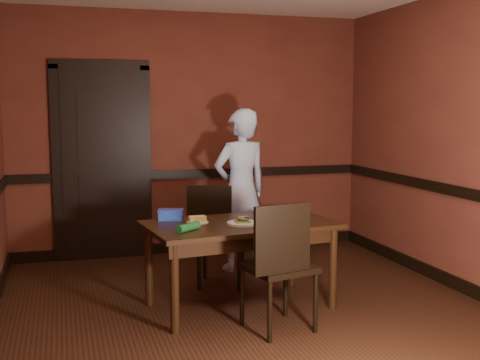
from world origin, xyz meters
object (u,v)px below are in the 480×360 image
chair_far (221,237)px  person (241,190)px  sauce_jar (284,218)px  chair_near (278,265)px  sandwich_plate (243,222)px  cheese_saucer (197,220)px  dining_table (240,265)px  food_tub (171,215)px

chair_far → person: size_ratio=0.56×
chair_far → sauce_jar: (0.31, -0.82, 0.30)m
chair_near → sandwich_plate: 0.55m
sandwich_plate → cheese_saucer: (-0.34, 0.16, 0.00)m
chair_far → cheese_saucer: (-0.35, -0.57, 0.28)m
cheese_saucer → chair_near: bearing=-53.6°
chair_near → sandwich_plate: size_ratio=3.82×
dining_table → chair_near: chair_near is taller
dining_table → cheese_saucer: cheese_saucer is taller
chair_far → sandwich_plate: (-0.01, -0.73, 0.27)m
chair_near → sauce_jar: size_ratio=10.13×
dining_table → chair_far: (0.01, 0.64, 0.10)m
sandwich_plate → food_tub: food_tub is taller
person → food_tub: size_ratio=6.86×
sauce_jar → food_tub: (-0.84, 0.44, -0.00)m
dining_table → food_tub: 0.71m
sauce_jar → food_tub: bearing=152.4°
chair_near → person: size_ratio=0.60×
person → sandwich_plate: 1.26m
chair_far → sauce_jar: chair_far is taller
chair_near → sauce_jar: (0.19, 0.39, 0.27)m
chair_near → person: (0.21, 1.68, 0.33)m
cheese_saucer → food_tub: size_ratio=0.75×
dining_table → cheese_saucer: size_ratio=8.52×
sauce_jar → food_tub: size_ratio=0.41×
sauce_jar → cheese_saucer: bearing=159.3°
dining_table → sauce_jar: bearing=-36.4°
person → chair_near: bearing=69.3°
person → sauce_jar: bearing=75.4°
dining_table → chair_near: size_ratio=1.55×
chair_far → food_tub: (-0.54, -0.37, 0.30)m
dining_table → chair_near: 0.59m
food_tub → dining_table: bearing=-11.3°
person → cheese_saucer: person is taller
person → sauce_jar: size_ratio=16.93×
chair_far → person: person is taller
sandwich_plate → sauce_jar: bearing=-14.9°
chair_far → person: bearing=76.5°
sandwich_plate → sauce_jar: 0.33m
person → cheese_saucer: bearing=43.3°
chair_far → chair_near: size_ratio=0.94×
chair_near → cheese_saucer: (-0.47, 0.64, 0.25)m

